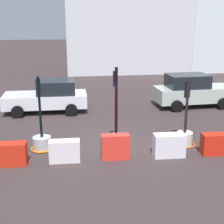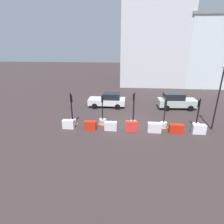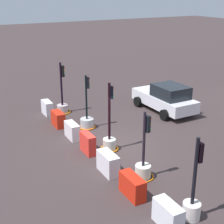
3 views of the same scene
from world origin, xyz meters
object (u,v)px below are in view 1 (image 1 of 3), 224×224
object	(u,v)px
traffic_light_1	(42,139)
construction_barrier_5	(217,144)
construction_barrier_2	(65,151)
traffic_light_2	(116,135)
construction_barrier_4	(169,145)
construction_barrier_1	(11,154)
traffic_light_3	(185,133)
construction_barrier_3	(115,147)
car_white_van	(48,97)
car_silver_hatchback	(192,91)

from	to	relation	value
traffic_light_1	construction_barrier_5	xyz separation A→B (m)	(6.38, -1.27, -0.00)
construction_barrier_2	traffic_light_2	bearing A→B (deg)	27.13
construction_barrier_4	traffic_light_2	bearing A→B (deg)	149.57
construction_barrier_1	construction_barrier_4	size ratio (longest dim) A/B	0.92
traffic_light_2	construction_barrier_5	world-z (taller)	traffic_light_2
construction_barrier_5	construction_barrier_4	bearing A→B (deg)	179.32
traffic_light_3	construction_barrier_3	bearing A→B (deg)	-161.51
construction_barrier_2	car_white_van	xyz separation A→B (m)	(-0.90, 6.33, 0.42)
traffic_light_2	traffic_light_1	bearing A→B (deg)	175.79
construction_barrier_4	car_white_van	bearing A→B (deg)	125.90
construction_barrier_5	car_silver_hatchback	bearing A→B (deg)	77.31
car_silver_hatchback	traffic_light_1	bearing A→B (deg)	-146.62
traffic_light_3	car_silver_hatchback	bearing A→B (deg)	66.92
construction_barrier_1	construction_barrier_4	bearing A→B (deg)	-0.09
construction_barrier_1	construction_barrier_2	xyz separation A→B (m)	(1.79, 0.04, -0.01)
construction_barrier_5	traffic_light_1	bearing A→B (deg)	168.72
construction_barrier_1	car_white_van	xyz separation A→B (m)	(0.89, 6.37, 0.42)
construction_barrier_2	car_silver_hatchback	xyz separation A→B (m)	(6.96, 6.36, 0.50)
traffic_light_1	construction_barrier_4	world-z (taller)	traffic_light_1
traffic_light_3	construction_barrier_4	bearing A→B (deg)	-132.88
car_silver_hatchback	traffic_light_3	bearing A→B (deg)	-113.08
car_white_van	construction_barrier_1	bearing A→B (deg)	-97.96
traffic_light_1	construction_barrier_1	size ratio (longest dim) A/B	2.71
construction_barrier_1	traffic_light_3	bearing A→B (deg)	8.88
car_white_van	traffic_light_2	bearing A→B (deg)	-61.97
construction_barrier_3	construction_barrier_2	bearing A→B (deg)	179.96
construction_barrier_1	construction_barrier_3	bearing A→B (deg)	0.65
traffic_light_3	construction_barrier_2	world-z (taller)	traffic_light_3
construction_barrier_2	construction_barrier_3	bearing A→B (deg)	-0.04
traffic_light_1	construction_barrier_3	distance (m)	2.90
car_white_van	car_silver_hatchback	bearing A→B (deg)	0.23
traffic_light_3	car_white_van	xyz separation A→B (m)	(-5.56, 5.36, 0.33)
construction_barrier_4	traffic_light_1	bearing A→B (deg)	164.73
traffic_light_2	construction_barrier_1	world-z (taller)	traffic_light_2
traffic_light_2	construction_barrier_1	bearing A→B (deg)	-164.47
traffic_light_2	construction_barrier_1	size ratio (longest dim) A/B	3.00
construction_barrier_1	car_white_van	bearing A→B (deg)	82.04
construction_barrier_2	car_silver_hatchback	world-z (taller)	car_silver_hatchback
traffic_light_2	construction_barrier_4	world-z (taller)	traffic_light_2
traffic_light_1	construction_barrier_5	distance (m)	6.50
construction_barrier_2	car_white_van	distance (m)	6.40
construction_barrier_1	car_white_van	size ratio (longest dim) A/B	0.24
traffic_light_2	construction_barrier_4	size ratio (longest dim) A/B	2.77
construction_barrier_2	construction_barrier_4	xyz separation A→B (m)	(3.72, -0.05, 0.03)
traffic_light_3	construction_barrier_1	xyz separation A→B (m)	(-6.45, -1.01, -0.09)
traffic_light_1	construction_barrier_4	distance (m)	4.75
traffic_light_3	construction_barrier_2	distance (m)	4.76
construction_barrier_3	car_white_van	size ratio (longest dim) A/B	0.23
construction_barrier_2	construction_barrier_1	bearing A→B (deg)	-178.66
traffic_light_1	traffic_light_2	bearing A→B (deg)	-4.21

